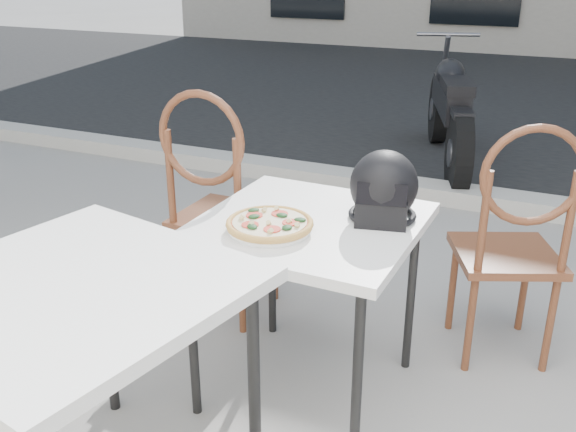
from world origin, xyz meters
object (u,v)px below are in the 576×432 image
at_px(pizza, 270,223).
at_px(helmet, 384,190).
at_px(cafe_table_main, 309,237).
at_px(cafe_table_side, 73,306).
at_px(cafe_chair_side, 216,195).
at_px(motorcycle, 449,112).
at_px(plate, 270,229).
at_px(cafe_chair_main, 515,233).

bearing_deg(pizza, helmet, 40.42).
xyz_separation_m(cafe_table_main, cafe_table_side, (-0.37, -0.86, 0.07)).
distance_m(helmet, cafe_chair_side, 0.93).
distance_m(cafe_chair_side, motorcycle, 3.05).
bearing_deg(plate, pizza, 75.86).
relative_size(pizza, motorcycle, 0.16).
bearing_deg(cafe_table_main, cafe_chair_side, 149.42).
bearing_deg(helmet, pizza, -152.48).
height_order(cafe_chair_side, motorcycle, cafe_chair_side).
relative_size(cafe_table_main, plate, 2.12).
bearing_deg(cafe_chair_side, motorcycle, -99.27).
distance_m(plate, pizza, 0.02).
xyz_separation_m(plate, cafe_chair_side, (-0.54, 0.52, -0.13)).
relative_size(plate, cafe_chair_side, 0.33).
xyz_separation_m(cafe_table_main, pizza, (-0.09, -0.15, 0.10)).
bearing_deg(pizza, cafe_chair_side, 135.78).
height_order(helmet, cafe_table_side, helmet).
relative_size(plate, helmet, 1.22).
distance_m(helmet, motorcycle, 3.28).
bearing_deg(cafe_chair_side, cafe_chair_main, -171.76).
height_order(cafe_table_main, pizza, pizza).
height_order(plate, motorcycle, motorcycle).
xyz_separation_m(helmet, cafe_table_side, (-0.61, -1.00, -0.12)).
distance_m(cafe_table_main, plate, 0.19).
bearing_deg(cafe_table_main, cafe_chair_main, 38.36).
bearing_deg(pizza, motorcycle, 90.49).
height_order(cafe_table_main, cafe_chair_side, cafe_chair_side).
bearing_deg(helmet, cafe_table_side, -134.44).
xyz_separation_m(plate, cafe_chair_main, (0.79, 0.71, -0.15)).
distance_m(helmet, cafe_chair_main, 0.68).
xyz_separation_m(cafe_chair_side, motorcycle, (0.51, 3.00, -0.18)).
bearing_deg(plate, motorcycle, 90.49).
bearing_deg(motorcycle, pizza, -107.33).
relative_size(helmet, cafe_table_side, 0.31).
height_order(cafe_table_main, plate, plate).
xyz_separation_m(cafe_table_side, motorcycle, (0.25, 4.23, -0.30)).
bearing_deg(cafe_chair_side, plate, 136.07).
bearing_deg(plate, cafe_table_side, -111.29).
xyz_separation_m(cafe_chair_main, cafe_table_side, (-1.07, -1.42, 0.14)).
height_order(pizza, motorcycle, motorcycle).
height_order(cafe_table_side, motorcycle, motorcycle).
bearing_deg(cafe_table_main, pizza, -121.06).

